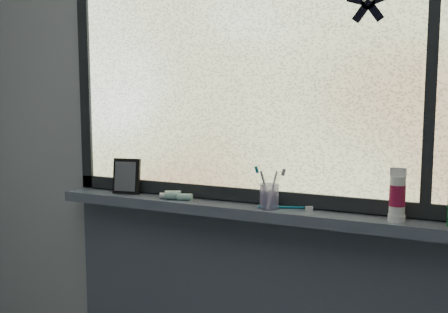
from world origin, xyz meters
The scene contains 12 objects.
wall_back centered at (0.00, 1.30, 1.25)m, with size 3.00×0.01×2.50m, color #9EA3A8.
windowsill centered at (0.00, 1.23, 1.00)m, with size 1.62×0.14×0.04m, color #485060.
window_pane centered at (0.00, 1.28, 1.53)m, with size 1.50×0.01×1.00m, color silver.
frame_bottom centered at (0.00, 1.28, 1.05)m, with size 1.60×0.03×0.05m, color black.
frame_left centered at (-0.78, 1.28, 1.53)m, with size 0.05×0.03×1.10m, color black.
frame_mullion centered at (0.60, 1.28, 1.53)m, with size 0.04×0.03×1.00m, color black.
starfish_sticker centered at (0.40, 1.27, 1.72)m, with size 0.15×0.02×0.15m, color black, non-canonical shape.
vanity_mirror centered at (-0.54, 1.23, 1.09)m, with size 0.12×0.06×0.15m, color black.
toothpaste_tube centered at (-0.29, 1.21, 1.04)m, with size 0.19×0.04×0.03m, color silver, non-canonical shape.
toothbrush_cup centered at (0.09, 1.22, 1.06)m, with size 0.07×0.07×0.09m, color #C1B0E9.
toothbrush_lying centered at (0.13, 1.24, 1.03)m, with size 0.21×0.02×0.01m, color #0E677F, non-canonical shape.
cream_tube centered at (0.52, 1.21, 1.11)m, with size 0.05×0.05×0.12m, color silver.
Camera 1 is at (0.68, -0.43, 1.41)m, focal length 40.00 mm.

